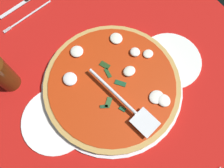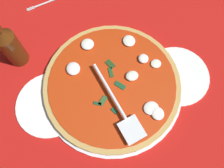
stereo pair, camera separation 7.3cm
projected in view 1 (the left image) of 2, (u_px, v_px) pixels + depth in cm
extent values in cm
cube|color=#B01511|center=(106.00, 85.00, 75.60)|extent=(108.75, 108.75, 0.80)
cube|color=silver|center=(26.00, 152.00, 67.33)|extent=(9.06, 9.06, 0.10)
cube|color=silver|center=(0.00, 103.00, 72.78)|extent=(9.06, 9.06, 0.10)
cube|color=silver|center=(68.00, 160.00, 66.45)|extent=(9.06, 9.06, 0.10)
cube|color=silver|center=(39.00, 110.00, 71.91)|extent=(9.06, 9.06, 0.10)
cube|color=silver|center=(14.00, 68.00, 77.37)|extent=(9.06, 9.06, 0.10)
cube|color=silver|center=(78.00, 118.00, 71.03)|extent=(9.06, 9.06, 0.10)
cube|color=silver|center=(50.00, 74.00, 76.49)|extent=(9.06, 9.06, 0.10)
cube|color=silver|center=(26.00, 36.00, 81.95)|extent=(9.06, 9.06, 0.10)
cube|color=silver|center=(5.00, 3.00, 87.40)|extent=(9.06, 9.06, 0.10)
cube|color=silver|center=(119.00, 126.00, 70.16)|extent=(9.06, 9.06, 0.10)
cube|color=silver|center=(88.00, 81.00, 75.62)|extent=(9.06, 9.06, 0.10)
cube|color=silver|center=(61.00, 42.00, 81.07)|extent=(9.06, 9.06, 0.10)
cube|color=silver|center=(37.00, 8.00, 86.53)|extent=(9.06, 9.06, 0.10)
cube|color=silver|center=(160.00, 134.00, 69.28)|extent=(9.06, 9.06, 0.10)
cube|color=silver|center=(126.00, 87.00, 74.74)|extent=(9.06, 9.06, 0.10)
cube|color=silver|center=(96.00, 48.00, 80.20)|extent=(9.06, 9.06, 0.10)
cube|color=silver|center=(70.00, 13.00, 85.66)|extent=(9.06, 9.06, 0.10)
cube|color=silver|center=(202.00, 142.00, 68.41)|extent=(9.06, 9.06, 0.10)
cube|color=silver|center=(164.00, 94.00, 73.87)|extent=(9.06, 9.06, 0.10)
cube|color=silver|center=(132.00, 54.00, 79.32)|extent=(9.06, 9.06, 0.10)
cube|color=silver|center=(103.00, 18.00, 84.78)|extent=(9.06, 9.06, 0.10)
cube|color=silver|center=(204.00, 101.00, 72.99)|extent=(9.06, 9.06, 0.10)
cube|color=silver|center=(168.00, 60.00, 78.45)|extent=(9.06, 9.06, 0.10)
cube|color=silver|center=(137.00, 24.00, 83.91)|extent=(9.06, 9.06, 0.10)
cube|color=silver|center=(206.00, 66.00, 77.57)|extent=(9.06, 9.06, 0.10)
cube|color=silver|center=(172.00, 29.00, 83.03)|extent=(9.06, 9.06, 0.10)
cube|color=silver|center=(207.00, 35.00, 82.16)|extent=(9.06, 9.06, 0.10)
cube|color=silver|center=(175.00, 2.00, 87.61)|extent=(9.06, 9.06, 0.10)
cube|color=silver|center=(209.00, 7.00, 86.74)|extent=(9.06, 9.06, 0.10)
cylinder|color=silver|center=(112.00, 86.00, 74.37)|extent=(45.80, 45.80, 1.02)
cylinder|color=white|center=(56.00, 120.00, 70.20)|extent=(21.30, 21.30, 1.00)
cylinder|color=white|center=(170.00, 60.00, 77.76)|extent=(21.31, 21.31, 1.00)
cylinder|color=tan|center=(112.00, 84.00, 73.09)|extent=(43.91, 43.91, 1.72)
cylinder|color=#B22E0C|center=(112.00, 83.00, 72.15)|extent=(40.71, 40.71, 0.30)
ellipsoid|color=white|center=(135.00, 52.00, 75.27)|extent=(3.33, 3.40, 1.39)
ellipsoid|color=silver|center=(148.00, 54.00, 75.30)|extent=(3.45, 3.14, 0.89)
ellipsoid|color=white|center=(156.00, 97.00, 69.80)|extent=(4.71, 4.25, 0.95)
ellipsoid|color=silver|center=(116.00, 38.00, 77.36)|extent=(4.19, 4.47, 1.10)
ellipsoid|color=white|center=(77.00, 51.00, 75.41)|extent=(4.31, 4.33, 1.27)
ellipsoid|color=white|center=(129.00, 71.00, 72.73)|extent=(4.08, 3.44, 1.39)
ellipsoid|color=white|center=(164.00, 100.00, 69.29)|extent=(3.84, 4.17, 1.17)
ellipsoid|color=white|center=(70.00, 79.00, 71.77)|extent=(4.41, 4.72, 1.36)
cube|color=#144425|center=(120.00, 83.00, 71.80)|extent=(3.38, 3.79, 0.30)
cube|color=#183F24|center=(104.00, 107.00, 69.02)|extent=(2.54, 2.06, 0.30)
cube|color=#1B441F|center=(108.00, 73.00, 73.09)|extent=(1.59, 3.54, 0.30)
cube|color=#114225|center=(122.00, 109.00, 68.76)|extent=(1.92, 2.38, 0.30)
cube|color=#2A5127|center=(109.00, 102.00, 69.51)|extent=(3.56, 3.31, 0.30)
cube|color=#1E3B17|center=(105.00, 65.00, 74.11)|extent=(2.95, 3.74, 0.30)
cube|color=silver|center=(145.00, 122.00, 65.86)|extent=(7.27, 8.08, 0.30)
cylinder|color=silver|center=(112.00, 91.00, 69.02)|extent=(4.62, 19.70, 1.00)
cube|color=white|center=(27.00, 10.00, 85.79)|extent=(20.40, 16.43, 0.60)
cube|color=silver|center=(31.00, 14.00, 84.56)|extent=(17.83, 3.18, 0.25)
cube|color=silver|center=(7.00, 29.00, 82.10)|extent=(3.00, 0.65, 0.25)
cube|color=silver|center=(7.00, 30.00, 81.98)|extent=(3.00, 0.65, 0.25)
cube|color=silver|center=(8.00, 31.00, 81.86)|extent=(3.00, 0.65, 0.25)
cube|color=silver|center=(15.00, 8.00, 85.53)|extent=(13.43, 3.32, 0.25)
cylinder|color=#4B220B|center=(3.00, 75.00, 68.95)|extent=(6.42, 6.42, 13.55)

